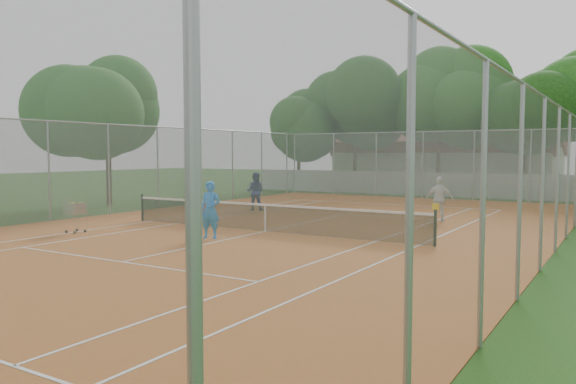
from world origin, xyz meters
The scene contains 12 objects.
ground centered at (0.00, 0.00, 0.00)m, with size 120.00×120.00×0.00m, color #183A0F.
court_pad centered at (0.00, 0.00, 0.01)m, with size 18.00×34.00×0.02m, color #AD5821.
court_lines centered at (0.00, 0.00, 0.02)m, with size 10.98×23.78×0.01m, color white.
tennis_net centered at (0.00, 0.00, 0.51)m, with size 11.88×0.10×0.98m, color black.
perimeter_fence centered at (0.00, 0.00, 2.00)m, with size 18.00×34.00×4.00m, color slate.
boundary_wall centered at (0.00, 19.00, 0.75)m, with size 26.00×0.30×1.50m, color silver.
clubhouse centered at (-2.00, 29.00, 2.20)m, with size 16.40×9.00×4.40m, color beige.
tropical_trees centered at (0.00, 22.00, 5.00)m, with size 29.00×19.00×10.00m, color #10340D.
player_near centered at (-0.60, -2.23, 0.93)m, with size 0.67×0.44×1.83m, color blue.
player_far_left centered at (-4.41, 5.73, 0.92)m, with size 0.87×0.68×1.80m, color navy.
player_far_right centered at (4.28, 6.02, 0.91)m, with size 1.04×0.43×1.78m, color silver.
ball_hopper centered at (-5.26, -3.70, 0.59)m, with size 0.55×0.55×1.13m, color silver.
Camera 1 is at (10.74, -15.99, 2.74)m, focal length 35.00 mm.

